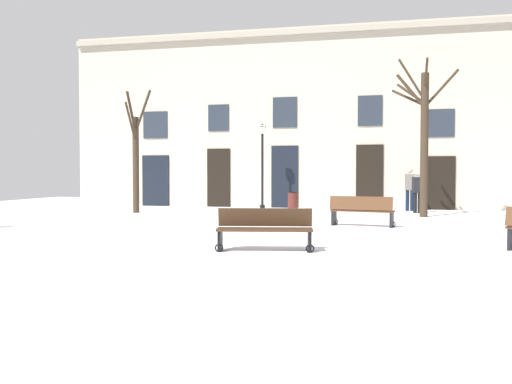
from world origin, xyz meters
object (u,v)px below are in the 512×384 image
Objects in this scene: bench_near_lamp at (265,229)px; person_crossing_plaza at (418,190)px; tree_near_facade at (423,135)px; streetlamp at (262,157)px; tree_center at (136,156)px; person_near_bench at (410,187)px; litter_bin at (293,202)px; bench_far_corner at (362,211)px.

bench_near_lamp is 11.41m from person_crossing_plaza.
streetlamp is at bearing 158.53° from tree_near_facade.
tree_center reaches higher than bench_near_lamp.
person_near_bench reaches higher than bench_near_lamp.
litter_bin is 0.41× the size of bench_near_lamp.
tree_center reaches higher than streetlamp.
tree_near_facade is 10.67m from tree_center.
tree_near_facade is at bearing -18.78° from litter_bin.
person_near_bench is at bearing 3.89° from streetlamp.
tree_near_facade reaches higher than person_near_bench.
bench_far_corner is 5.95m from person_crossing_plaza.
bench_near_lamp reaches higher than litter_bin.
bench_far_corner is 1.05× the size of person_near_bench.
bench_far_corner is at bearing -128.19° from person_crossing_plaza.
person_near_bench is at bearing -93.79° from bench_far_corner.
streetlamp reaches higher than litter_bin.
litter_bin is 0.42× the size of bench_far_corner.
litter_bin is (-4.80, 1.63, -2.47)m from tree_near_facade.
person_crossing_plaza is at bearing 1.51° from litter_bin.
tree_near_facade reaches higher than bench_near_lamp.
person_crossing_plaza reaches higher than bench_far_corner.
person_near_bench is at bearing 16.87° from tree_center.
streetlamp is 11.76m from bench_near_lamp.
bench_near_lamp is 12.39m from person_near_bench.
person_near_bench is (4.60, 1.22, 0.59)m from litter_bin.
bench_near_lamp is (2.30, -11.40, -1.78)m from streetlamp.
tree_center reaches higher than person_near_bench.
tree_center is at bearing -148.12° from streetlamp.
bench_far_corner reaches higher than bench_near_lamp.
streetlamp is 7.70m from bench_far_corner.
streetlamp is 4.59× the size of litter_bin.
streetlamp is at bearing 4.50° from person_near_bench.
bench_far_corner is at bearing 61.36° from bench_near_lamp.
person_crossing_plaza is (6.21, -0.68, -1.32)m from streetlamp.
tree_center is at bearing -161.54° from litter_bin.
bench_near_lamp is at bearing 73.17° from person_near_bench.
tree_center is 2.40× the size of bench_near_lamp.
streetlamp is at bearing 150.11° from litter_bin.
streetlamp reaches higher than bench_far_corner.
litter_bin is (1.41, -0.81, -1.82)m from streetlamp.
tree_center is 10.92m from person_crossing_plaza.
streetlamp reaches higher than bench_near_lamp.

